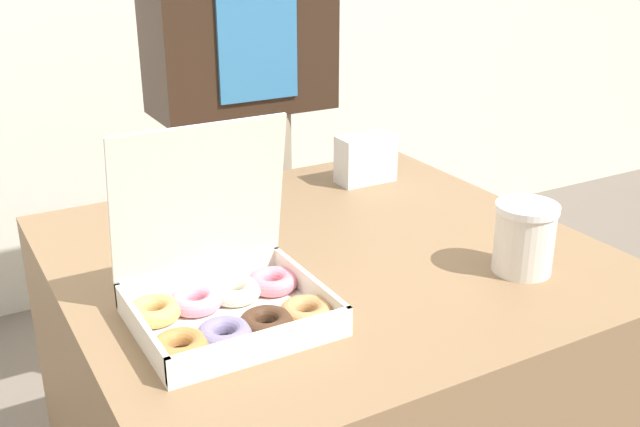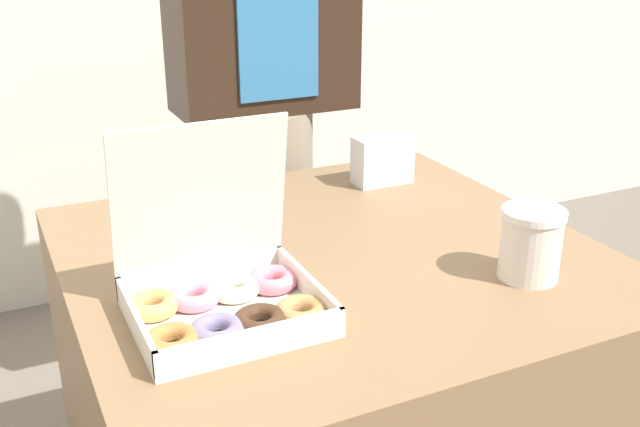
% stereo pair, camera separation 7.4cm
% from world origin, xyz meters
% --- Properties ---
extents(donut_box, '(0.29, 0.24, 0.28)m').
position_xyz_m(donut_box, '(-0.25, -0.14, 0.80)').
color(donut_box, white).
rests_on(donut_box, table).
extents(coffee_cup, '(0.10, 0.10, 0.12)m').
position_xyz_m(coffee_cup, '(0.24, -0.23, 0.82)').
color(coffee_cup, silver).
rests_on(coffee_cup, table).
extents(napkin_holder, '(0.13, 0.06, 0.11)m').
position_xyz_m(napkin_holder, '(0.26, 0.28, 0.82)').
color(napkin_holder, silver).
rests_on(napkin_holder, table).
extents(person_customer, '(0.43, 0.24, 1.68)m').
position_xyz_m(person_customer, '(0.12, 0.62, 0.92)').
color(person_customer, gray).
rests_on(person_customer, ground_plane).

